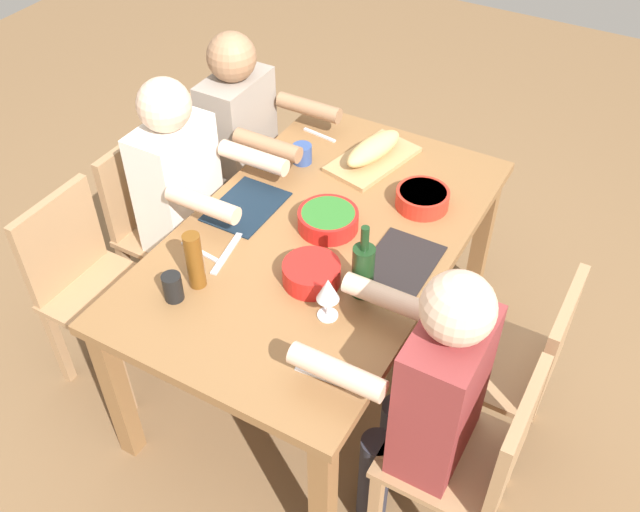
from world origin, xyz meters
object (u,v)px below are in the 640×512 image
cup_near_right (173,287)px  diner_near_left (247,141)px  chair_near_left (218,168)px  diner_far_right (428,393)px  dining_table (320,251)px  beer_bottle (195,261)px  serving_bowl_pasta (311,272)px  chair_near_right (89,281)px  wine_glass (328,291)px  chair_far_right (475,457)px  serving_bowl_fruit (422,198)px  bread_loaf (373,148)px  chair_far_center (518,362)px  wine_bottle (363,269)px  cup_near_left (302,154)px  serving_bowl_greens (328,219)px  cutting_board (373,159)px  chair_near_center (159,219)px  diner_near_center (187,193)px

cup_near_right → diner_near_left: bearing=-159.6°
chair_near_left → diner_far_right: size_ratio=0.71×
dining_table → beer_bottle: size_ratio=7.32×
diner_far_right → serving_bowl_pasta: 0.58m
chair_near_right → wine_glass: 1.11m
chair_far_right → cup_near_right: chair_far_right is taller
serving_bowl_fruit → bread_loaf: (-0.18, -0.30, 0.02)m
dining_table → chair_far_center: size_ratio=1.89×
serving_bowl_fruit → wine_bottle: (0.54, 0.01, 0.07)m
cup_near_left → diner_near_left: bearing=-102.0°
diner_far_right → serving_bowl_greens: size_ratio=5.24×
cutting_board → cup_near_right: (1.05, -0.23, 0.04)m
chair_near_left → diner_near_left: bearing=90.0°
serving_bowl_pasta → beer_bottle: beer_bottle is taller
chair_near_center → dining_table: bearing=90.0°
chair_far_right → serving_bowl_greens: (-0.49, -0.81, 0.30)m
diner_far_right → wine_bottle: (-0.25, -0.35, 0.15)m
serving_bowl_pasta → wine_bottle: size_ratio=0.70×
chair_far_right → wine_bottle: wine_bottle is taller
diner_near_left → diner_near_center: 0.44m
dining_table → chair_far_right: 0.94m
diner_near_center → cup_near_right: (0.53, 0.36, 0.09)m
wine_bottle → cup_near_right: size_ratio=2.83×
diner_near_center → bread_loaf: (-0.52, 0.59, 0.11)m
diner_near_left → diner_near_center: bearing=0.0°
diner_near_center → serving_bowl_greens: (-0.05, 0.64, 0.08)m
chair_far_center → bread_loaf: bearing=-121.5°
chair_near_left → serving_bowl_greens: (0.39, 0.82, 0.30)m
chair_far_center → serving_bowl_fruit: 0.71m
diner_near_center → beer_bottle: size_ratio=5.45×
chair_far_right → chair_near_right: size_ratio=1.00×
chair_near_left → serving_bowl_pasta: (0.68, 0.91, 0.30)m
wine_glass → dining_table: bearing=-147.1°
cutting_board → cup_near_left: 0.30m
diner_near_center → serving_bowl_greens: bearing=94.4°
diner_far_right → cutting_board: 1.17m
chair_far_right → cup_near_left: size_ratio=10.37×
chair_far_right → diner_far_right: bearing=-90.0°
diner_near_center → serving_bowl_pasta: (0.23, 0.73, 0.09)m
dining_table → wine_glass: 0.46m
chair_near_left → wine_bottle: size_ratio=2.93×
serving_bowl_greens → cup_near_left: cup_near_left is taller
chair_far_center → cup_near_right: 1.24m
dining_table → cutting_board: (-0.52, -0.04, 0.10)m
serving_bowl_fruit → bread_loaf: bearing=-120.6°
diner_near_center → serving_bowl_pasta: bearing=72.2°
diner_near_center → diner_far_right: (0.44, 1.26, 0.00)m
chair_near_center → diner_near_center: bearing=90.0°
dining_table → cup_near_right: bearing=-26.6°
diner_near_center → bread_loaf: diner_near_center is taller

